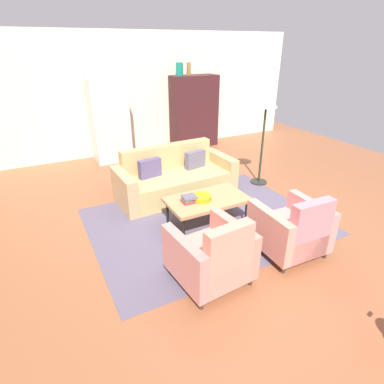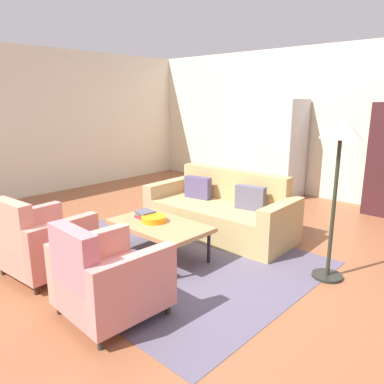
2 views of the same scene
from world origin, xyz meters
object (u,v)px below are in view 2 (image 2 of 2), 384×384
Objects in this scene: couch at (222,213)px; floor_lamp at (340,142)px; fruit_bowl at (154,219)px; coffee_table at (159,226)px; armchair_right at (105,281)px; armchair_left at (41,245)px; refrigerator at (280,148)px; book_stack at (145,214)px.

couch is 2.08m from floor_lamp.
coffee_table is at bearing 0.00° from fruit_bowl.
couch is 2.43× the size of armchair_right.
armchair_left is 0.51× the size of floor_lamp.
armchair_right is (1.19, -0.00, 0.00)m from armchair_left.
armchair_right is 0.48× the size of refrigerator.
coffee_table is 4.10× the size of fruit_bowl.
armchair_left reaches higher than couch.
fruit_bowl is (-0.10, 0.00, 0.07)m from coffee_table.
armchair_right reaches higher than fruit_bowl.
refrigerator is at bearing 128.98° from floor_lamp.
floor_lamp is (2.29, 2.03, 1.10)m from armchair_left.
armchair_right is at bearing -4.83° from armchair_left.
book_stack reaches higher than fruit_bowl.
couch is at bearing 106.58° from armchair_right.
fruit_bowl reaches higher than coffee_table.
armchair_left is (-0.59, -2.35, 0.06)m from couch.
book_stack is at bearing -86.28° from refrigerator.
coffee_table is 0.70× the size of floor_lamp.
armchair_left is at bearing 73.51° from couch.
armchair_right is 1.36m from fruit_bowl.
coffee_table is (0.00, -1.19, 0.10)m from couch.
refrigerator reaches higher than fruit_bowl.
refrigerator is 3.55m from floor_lamp.
floor_lamp is at bearing 36.78° from armchair_left.
book_stack is at bearing -156.93° from floor_lamp.
book_stack is 0.13× the size of refrigerator.
fruit_bowl is 0.17× the size of floor_lamp.
coffee_table is at bearing -5.02° from book_stack.
armchair_right is 3.01× the size of fruit_bowl.
couch reaches higher than coffee_table.
coffee_table is 5.17× the size of book_stack.
coffee_table is 1.31m from armchair_right.
armchair_right is 1.49m from book_stack.
fruit_bowl is (-0.69, 1.17, 0.12)m from armchair_right.
floor_lamp reaches higher than armchair_right.
couch is 2.43× the size of armchair_left.
coffee_table is at bearing 119.37° from armchair_right.
armchair_right reaches higher than coffee_table.
refrigerator is (-0.42, 3.60, 0.46)m from fruit_bowl.
refrigerator is at bearing 105.39° from armchair_right.
book_stack is (-0.19, 0.02, 0.01)m from fruit_bowl.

